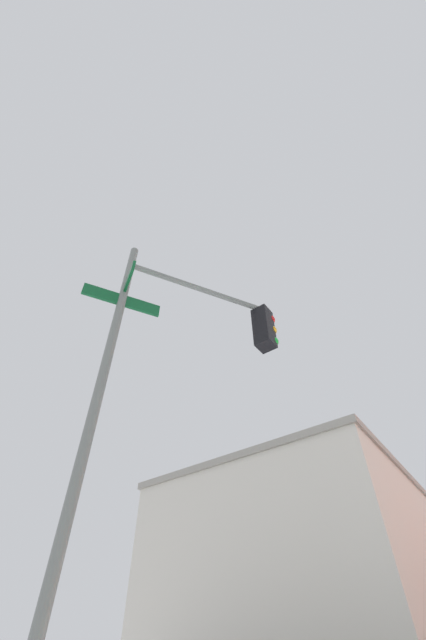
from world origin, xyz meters
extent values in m
cylinder|color=slate|center=(-6.90, -6.89, 3.12)|extent=(0.12, 0.12, 6.25)
cylinder|color=slate|center=(-6.34, -5.86, 5.85)|extent=(1.21, 2.10, 0.09)
cube|color=black|center=(-5.77, -4.84, 5.40)|extent=(0.28, 0.28, 0.80)
sphere|color=red|center=(-5.70, -4.70, 5.65)|extent=(0.18, 0.18, 0.18)
sphere|color=orange|center=(-5.70, -4.70, 5.40)|extent=(0.18, 0.18, 0.18)
sphere|color=green|center=(-5.70, -4.70, 5.15)|extent=(0.18, 0.18, 0.18)
cube|color=#0F5128|center=(-6.90, -6.89, 5.04)|extent=(0.56, 0.98, 0.20)
cube|color=#0F5128|center=(-6.90, -6.89, 5.26)|extent=(0.90, 0.52, 0.20)
cube|color=beige|center=(-15.17, 17.78, 5.01)|extent=(14.33, 19.57, 10.02)
cube|color=gray|center=(-15.17, 17.78, 10.22)|extent=(14.63, 19.87, 0.40)
camera|label=1|loc=(-3.73, -8.97, 1.17)|focal=20.80mm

